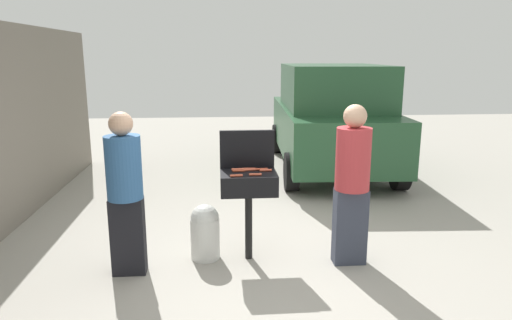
{
  "coord_description": "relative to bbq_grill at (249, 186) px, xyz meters",
  "views": [
    {
      "loc": [
        -0.47,
        -4.63,
        2.21
      ],
      "look_at": [
        -0.04,
        0.62,
        1.0
      ],
      "focal_mm": 32.39,
      "sensor_mm": 36.0,
      "label": 1
    }
  ],
  "objects": [
    {
      "name": "hot_dog_2",
      "position": [
        0.19,
        0.03,
        0.16
      ],
      "size": [
        0.13,
        0.03,
        0.03
      ],
      "primitive_type": "cylinder",
      "rotation": [
        0.0,
        1.57,
        0.04
      ],
      "color": "#B74C33",
      "rests_on": "bbq_grill"
    },
    {
      "name": "bbq_grill",
      "position": [
        0.0,
        0.0,
        0.0
      ],
      "size": [
        0.6,
        0.44,
        0.98
      ],
      "color": "black",
      "rests_on": "ground"
    },
    {
      "name": "person_right",
      "position": [
        1.07,
        -0.2,
        0.1
      ],
      "size": [
        0.36,
        0.36,
        1.72
      ],
      "rotation": [
        0.0,
        0.0,
        3.22
      ],
      "color": "#333847",
      "rests_on": "ground"
    },
    {
      "name": "hot_dog_7",
      "position": [
        0.15,
        0.08,
        0.16
      ],
      "size": [
        0.13,
        0.03,
        0.03
      ],
      "primitive_type": "cylinder",
      "rotation": [
        0.0,
        1.57,
        0.03
      ],
      "color": "#AD4228",
      "rests_on": "bbq_grill"
    },
    {
      "name": "hot_dog_6",
      "position": [
        -0.14,
        -0.16,
        0.16
      ],
      "size": [
        0.13,
        0.04,
        0.03
      ],
      "primitive_type": "cylinder",
      "rotation": [
        0.0,
        1.57,
        0.07
      ],
      "color": "#B74C33",
      "rests_on": "bbq_grill"
    },
    {
      "name": "ground_plane",
      "position": [
        0.16,
        -0.12,
        -0.83
      ],
      "size": [
        24.0,
        24.0,
        0.0
      ],
      "primitive_type": "plane",
      "color": "#9E998E"
    },
    {
      "name": "hot_dog_4",
      "position": [
        0.02,
        0.07,
        0.16
      ],
      "size": [
        0.13,
        0.04,
        0.03
      ],
      "primitive_type": "cylinder",
      "rotation": [
        0.0,
        1.57,
        0.12
      ],
      "color": "#B74C33",
      "rests_on": "bbq_grill"
    },
    {
      "name": "hot_dog_5",
      "position": [
        0.06,
        -0.14,
        0.16
      ],
      "size": [
        0.13,
        0.03,
        0.03
      ],
      "primitive_type": "cylinder",
      "rotation": [
        0.0,
        1.57,
        -0.03
      ],
      "color": "#B74C33",
      "rests_on": "bbq_grill"
    },
    {
      "name": "propane_tank",
      "position": [
        -0.48,
        0.04,
        -0.51
      ],
      "size": [
        0.32,
        0.32,
        0.62
      ],
      "color": "silver",
      "rests_on": "ground"
    },
    {
      "name": "grill_lid_open",
      "position": [
        0.0,
        0.22,
        0.36
      ],
      "size": [
        0.6,
        0.05,
        0.42
      ],
      "primitive_type": "cube",
      "color": "black",
      "rests_on": "bbq_grill"
    },
    {
      "name": "hot_dog_1",
      "position": [
        0.02,
        0.11,
        0.16
      ],
      "size": [
        0.13,
        0.03,
        0.03
      ],
      "primitive_type": "cylinder",
      "rotation": [
        0.0,
        1.57,
        -0.06
      ],
      "color": "#B74C33",
      "rests_on": "bbq_grill"
    },
    {
      "name": "parked_minivan",
      "position": [
        1.86,
        3.97,
        0.19
      ],
      "size": [
        2.22,
        4.5,
        2.02
      ],
      "rotation": [
        0.0,
        0.0,
        3.09
      ],
      "color": "#234C2D",
      "rests_on": "ground"
    },
    {
      "name": "hot_dog_3",
      "position": [
        -0.11,
        0.1,
        0.16
      ],
      "size": [
        0.13,
        0.04,
        0.03
      ],
      "primitive_type": "cylinder",
      "rotation": [
        0.0,
        1.57,
        0.08
      ],
      "color": "#C6593D",
      "rests_on": "bbq_grill"
    },
    {
      "name": "person_left",
      "position": [
        -1.25,
        -0.25,
        0.08
      ],
      "size": [
        0.35,
        0.35,
        1.67
      ],
      "rotation": [
        0.0,
        0.0,
        -0.06
      ],
      "color": "black",
      "rests_on": "ground"
    },
    {
      "name": "hot_dog_0",
      "position": [
        -0.1,
        0.04,
        0.16
      ],
      "size": [
        0.13,
        0.03,
        0.03
      ],
      "primitive_type": "cylinder",
      "rotation": [
        0.0,
        1.57,
        -0.03
      ],
      "color": "#AD4228",
      "rests_on": "bbq_grill"
    }
  ]
}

